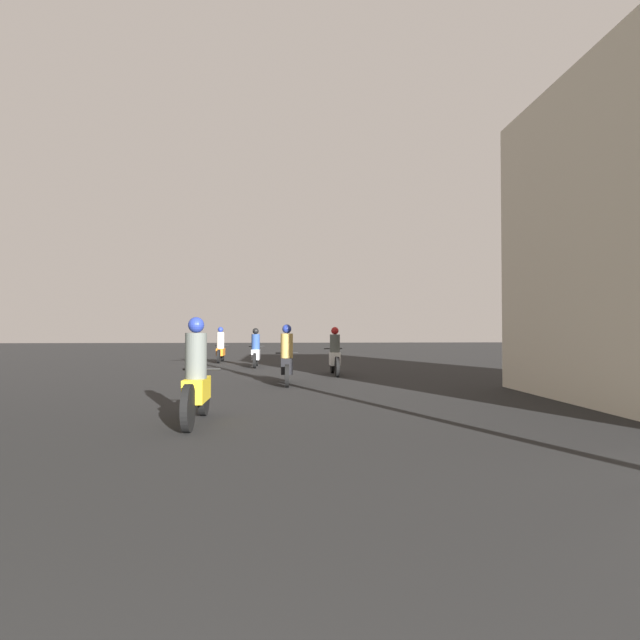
{
  "coord_description": "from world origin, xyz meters",
  "views": [
    {
      "loc": [
        0.68,
        0.41,
        1.4
      ],
      "look_at": [
        1.98,
        18.36,
        1.8
      ],
      "focal_mm": 28.0,
      "sensor_mm": 36.0,
      "label": 1
    }
  ],
  "objects_px": {
    "motorcycle_black": "(287,361)",
    "motorcycle_orange": "(221,348)",
    "motorcycle_white": "(335,356)",
    "motorcycle_silver": "(256,351)",
    "motorcycle_yellow": "(197,381)"
  },
  "relations": [
    {
      "from": "motorcycle_silver",
      "to": "motorcycle_yellow",
      "type": "bearing_deg",
      "value": -96.41
    },
    {
      "from": "motorcycle_black",
      "to": "motorcycle_white",
      "type": "xyz_separation_m",
      "value": [
        1.54,
        2.64,
        -0.0
      ]
    },
    {
      "from": "motorcycle_yellow",
      "to": "motorcycle_silver",
      "type": "xyz_separation_m",
      "value": [
        0.23,
        11.84,
        -0.03
      ]
    },
    {
      "from": "motorcycle_white",
      "to": "motorcycle_silver",
      "type": "xyz_separation_m",
      "value": [
        -2.71,
        3.76,
        -0.01
      ]
    },
    {
      "from": "motorcycle_white",
      "to": "motorcycle_orange",
      "type": "relative_size",
      "value": 1.09
    },
    {
      "from": "motorcycle_yellow",
      "to": "motorcycle_orange",
      "type": "xyz_separation_m",
      "value": [
        -1.49,
        14.84,
        -0.02
      ]
    },
    {
      "from": "motorcycle_silver",
      "to": "motorcycle_orange",
      "type": "relative_size",
      "value": 1.01
    },
    {
      "from": "motorcycle_white",
      "to": "motorcycle_orange",
      "type": "height_order",
      "value": "motorcycle_orange"
    },
    {
      "from": "motorcycle_silver",
      "to": "motorcycle_orange",
      "type": "xyz_separation_m",
      "value": [
        -1.73,
        3.0,
        0.02
      ]
    },
    {
      "from": "motorcycle_black",
      "to": "motorcycle_orange",
      "type": "relative_size",
      "value": 1.05
    },
    {
      "from": "motorcycle_white",
      "to": "motorcycle_black",
      "type": "bearing_deg",
      "value": -111.52
    },
    {
      "from": "motorcycle_white",
      "to": "motorcycle_silver",
      "type": "distance_m",
      "value": 4.63
    },
    {
      "from": "motorcycle_black",
      "to": "motorcycle_white",
      "type": "relative_size",
      "value": 0.97
    },
    {
      "from": "motorcycle_yellow",
      "to": "motorcycle_black",
      "type": "distance_m",
      "value": 5.63
    },
    {
      "from": "motorcycle_yellow",
      "to": "motorcycle_white",
      "type": "height_order",
      "value": "motorcycle_yellow"
    }
  ]
}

